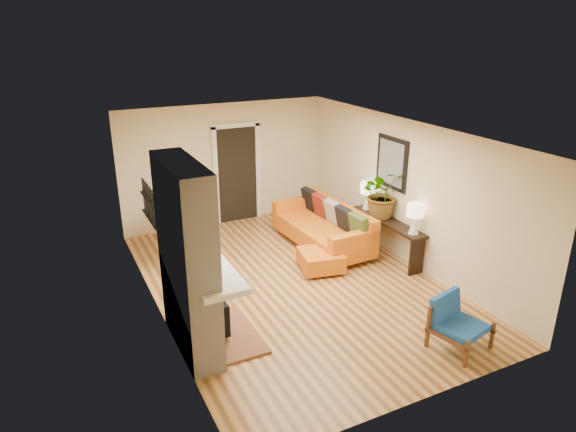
{
  "coord_description": "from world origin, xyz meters",
  "views": [
    {
      "loc": [
        -3.52,
        -6.92,
        4.17
      ],
      "look_at": [
        0.0,
        0.2,
        1.15
      ],
      "focal_mm": 32.0,
      "sensor_mm": 36.0,
      "label": 1
    }
  ],
  "objects_px": {
    "console_table": "(388,228)",
    "blue_chair": "(455,320)",
    "dining_table": "(182,224)",
    "lamp_far": "(368,192)",
    "ottoman": "(321,260)",
    "houseplant": "(383,193)",
    "sofa": "(326,226)",
    "lamp_near": "(415,215)"
  },
  "relations": [
    {
      "from": "sofa",
      "to": "houseplant",
      "type": "relative_size",
      "value": 2.55
    },
    {
      "from": "sofa",
      "to": "ottoman",
      "type": "height_order",
      "value": "sofa"
    },
    {
      "from": "console_table",
      "to": "lamp_far",
      "type": "bearing_deg",
      "value": 90.0
    },
    {
      "from": "sofa",
      "to": "lamp_far",
      "type": "bearing_deg",
      "value": -16.64
    },
    {
      "from": "sofa",
      "to": "blue_chair",
      "type": "xyz_separation_m",
      "value": [
        -0.12,
        -3.68,
        -0.02
      ]
    },
    {
      "from": "ottoman",
      "to": "lamp_near",
      "type": "relative_size",
      "value": 1.56
    },
    {
      "from": "sofa",
      "to": "lamp_far",
      "type": "height_order",
      "value": "lamp_far"
    },
    {
      "from": "houseplant",
      "to": "ottoman",
      "type": "bearing_deg",
      "value": -172.95
    },
    {
      "from": "ottoman",
      "to": "houseplant",
      "type": "distance_m",
      "value": 1.72
    },
    {
      "from": "dining_table",
      "to": "console_table",
      "type": "bearing_deg",
      "value": -26.91
    },
    {
      "from": "sofa",
      "to": "dining_table",
      "type": "bearing_deg",
      "value": 163.1
    },
    {
      "from": "blue_chair",
      "to": "houseplant",
      "type": "height_order",
      "value": "houseplant"
    },
    {
      "from": "ottoman",
      "to": "lamp_far",
      "type": "xyz_separation_m",
      "value": [
        1.42,
        0.68,
        0.85
      ]
    },
    {
      "from": "lamp_far",
      "to": "houseplant",
      "type": "relative_size",
      "value": 0.58
    },
    {
      "from": "ottoman",
      "to": "blue_chair",
      "type": "relative_size",
      "value": 1.02
    },
    {
      "from": "houseplant",
      "to": "console_table",
      "type": "bearing_deg",
      "value": -87.05
    },
    {
      "from": "sofa",
      "to": "dining_table",
      "type": "height_order",
      "value": "dining_table"
    },
    {
      "from": "dining_table",
      "to": "console_table",
      "type": "relative_size",
      "value": 0.97
    },
    {
      "from": "blue_chair",
      "to": "console_table",
      "type": "distance_m",
      "value": 2.89
    },
    {
      "from": "console_table",
      "to": "blue_chair",
      "type": "bearing_deg",
      "value": -108.28
    },
    {
      "from": "blue_chair",
      "to": "console_table",
      "type": "bearing_deg",
      "value": 71.72
    },
    {
      "from": "houseplant",
      "to": "dining_table",
      "type": "bearing_deg",
      "value": 155.67
    },
    {
      "from": "console_table",
      "to": "houseplant",
      "type": "height_order",
      "value": "houseplant"
    },
    {
      "from": "dining_table",
      "to": "lamp_far",
      "type": "height_order",
      "value": "lamp_far"
    },
    {
      "from": "lamp_near",
      "to": "console_table",
      "type": "bearing_deg",
      "value": 90.0
    },
    {
      "from": "lamp_far",
      "to": "houseplant",
      "type": "xyz_separation_m",
      "value": [
        -0.01,
        -0.51,
        0.13
      ]
    },
    {
      "from": "dining_table",
      "to": "ottoman",
      "type": "bearing_deg",
      "value": -40.57
    },
    {
      "from": "ottoman",
      "to": "houseplant",
      "type": "height_order",
      "value": "houseplant"
    },
    {
      "from": "sofa",
      "to": "houseplant",
      "type": "distance_m",
      "value": 1.33
    },
    {
      "from": "dining_table",
      "to": "houseplant",
      "type": "relative_size",
      "value": 1.92
    },
    {
      "from": "lamp_near",
      "to": "houseplant",
      "type": "xyz_separation_m",
      "value": [
        -0.01,
        0.9,
        0.13
      ]
    },
    {
      "from": "sofa",
      "to": "lamp_near",
      "type": "relative_size",
      "value": 4.39
    },
    {
      "from": "ottoman",
      "to": "console_table",
      "type": "bearing_deg",
      "value": -0.81
    },
    {
      "from": "lamp_near",
      "to": "lamp_far",
      "type": "bearing_deg",
      "value": 90.0
    },
    {
      "from": "ottoman",
      "to": "houseplant",
      "type": "relative_size",
      "value": 0.9
    },
    {
      "from": "lamp_far",
      "to": "houseplant",
      "type": "bearing_deg",
      "value": -91.13
    },
    {
      "from": "lamp_far",
      "to": "houseplant",
      "type": "distance_m",
      "value": 0.52
    },
    {
      "from": "houseplant",
      "to": "lamp_far",
      "type": "bearing_deg",
      "value": 88.87
    },
    {
      "from": "ottoman",
      "to": "console_table",
      "type": "height_order",
      "value": "console_table"
    },
    {
      "from": "dining_table",
      "to": "lamp_far",
      "type": "bearing_deg",
      "value": -16.84
    },
    {
      "from": "blue_chair",
      "to": "lamp_far",
      "type": "bearing_deg",
      "value": 75.27
    },
    {
      "from": "dining_table",
      "to": "lamp_far",
      "type": "xyz_separation_m",
      "value": [
        3.42,
        -1.04,
        0.43
      ]
    }
  ]
}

